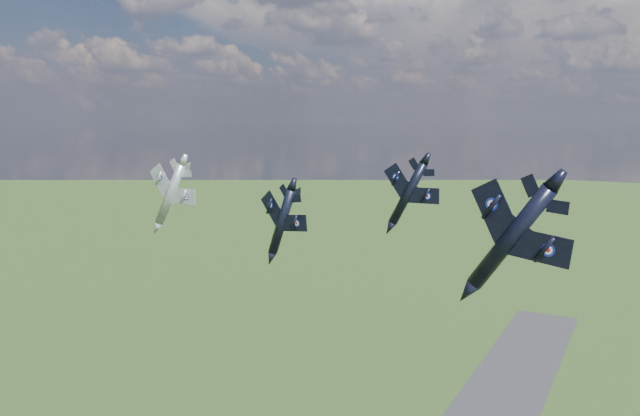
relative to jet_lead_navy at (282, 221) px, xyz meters
The scene contains 4 objects.
jet_lead_navy is the anchor object (origin of this frame).
jet_right_navy 40.23m from the jet_lead_navy, 27.53° to the right, with size 11.32×15.79×3.27m, color black, non-canonical shape.
jet_high_navy 19.87m from the jet_lead_navy, 44.51° to the left, with size 10.29×14.35×2.97m, color black, non-canonical shape.
jet_left_silver 24.85m from the jet_lead_navy, behind, with size 11.28×15.73×3.26m, color gray, non-canonical shape.
Camera 1 is at (40.74, -65.37, 95.05)m, focal length 35.00 mm.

